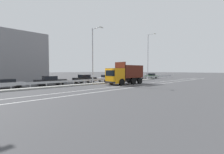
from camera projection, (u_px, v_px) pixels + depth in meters
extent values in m
plane|color=#424244|center=(109.00, 85.00, 23.90)|extent=(320.00, 320.00, 0.00)
cube|color=silver|center=(134.00, 85.00, 23.72)|extent=(62.95, 0.16, 0.01)
cube|color=silver|center=(145.00, 86.00, 22.20)|extent=(62.95, 0.16, 0.01)
cube|color=gray|center=(99.00, 83.00, 25.55)|extent=(34.62, 1.10, 0.18)
cube|color=#9EA0A5|center=(94.00, 80.00, 26.47)|extent=(62.95, 0.04, 0.32)
cylinder|color=#ADADB2|center=(11.00, 87.00, 17.74)|extent=(0.09, 0.09, 0.62)
cylinder|color=#ADADB2|center=(30.00, 86.00, 19.20)|extent=(0.09, 0.09, 0.62)
cylinder|color=#ADADB2|center=(47.00, 85.00, 20.65)|extent=(0.09, 0.09, 0.62)
cylinder|color=#ADADB2|center=(61.00, 84.00, 22.11)|extent=(0.09, 0.09, 0.62)
cylinder|color=#ADADB2|center=(74.00, 83.00, 23.57)|extent=(0.09, 0.09, 0.62)
cylinder|color=#ADADB2|center=(85.00, 82.00, 25.03)|extent=(0.09, 0.09, 0.62)
cylinder|color=#ADADB2|center=(94.00, 82.00, 26.48)|extent=(0.09, 0.09, 0.62)
cylinder|color=#ADADB2|center=(103.00, 81.00, 27.94)|extent=(0.09, 0.09, 0.62)
cylinder|color=#ADADB2|center=(111.00, 80.00, 29.40)|extent=(0.09, 0.09, 0.62)
cylinder|color=#ADADB2|center=(118.00, 80.00, 30.85)|extent=(0.09, 0.09, 0.62)
cylinder|color=#ADADB2|center=(125.00, 80.00, 32.31)|extent=(0.09, 0.09, 0.62)
cylinder|color=#ADADB2|center=(131.00, 79.00, 33.77)|extent=(0.09, 0.09, 0.62)
cylinder|color=#ADADB2|center=(136.00, 79.00, 35.23)|extent=(0.09, 0.09, 0.62)
cylinder|color=#ADADB2|center=(142.00, 78.00, 36.68)|extent=(0.09, 0.09, 0.62)
cylinder|color=#ADADB2|center=(146.00, 78.00, 38.14)|extent=(0.09, 0.09, 0.62)
cylinder|color=#ADADB2|center=(151.00, 78.00, 39.60)|extent=(0.09, 0.09, 0.62)
cylinder|color=#ADADB2|center=(155.00, 78.00, 41.06)|extent=(0.09, 0.09, 0.62)
cylinder|color=#ADADB2|center=(158.00, 77.00, 42.51)|extent=(0.09, 0.09, 0.62)
cylinder|color=#ADADB2|center=(162.00, 77.00, 43.97)|extent=(0.09, 0.09, 0.62)
cylinder|color=#ADADB2|center=(165.00, 77.00, 45.43)|extent=(0.09, 0.09, 0.62)
cylinder|color=#ADADB2|center=(168.00, 77.00, 46.88)|extent=(0.09, 0.09, 0.62)
cylinder|color=#ADADB2|center=(171.00, 77.00, 48.34)|extent=(0.09, 0.09, 0.62)
cube|color=orange|center=(115.00, 76.00, 23.49)|extent=(2.16, 2.70, 2.31)
cube|color=black|center=(110.00, 73.00, 22.85)|extent=(0.22, 2.18, 0.87)
cube|color=black|center=(110.00, 82.00, 22.89)|extent=(0.32, 2.49, 0.24)
cube|color=black|center=(129.00, 79.00, 25.59)|extent=(4.65, 1.79, 0.53)
cube|color=#511E14|center=(129.00, 77.00, 25.57)|extent=(4.56, 2.82, 0.12)
cube|color=#511E14|center=(134.00, 71.00, 24.62)|extent=(4.35, 0.49, 1.98)
cube|color=#511E14|center=(125.00, 71.00, 26.43)|extent=(4.35, 0.49, 1.98)
cube|color=#511E14|center=(120.00, 70.00, 24.16)|extent=(0.32, 2.44, 2.47)
cube|color=#511E14|center=(138.00, 71.00, 26.88)|extent=(0.32, 2.44, 1.98)
cylinder|color=black|center=(122.00, 82.00, 22.76)|extent=(1.06, 0.41, 1.04)
cylinder|color=black|center=(111.00, 81.00, 24.68)|extent=(1.06, 0.41, 1.04)
cylinder|color=black|center=(133.00, 81.00, 24.42)|extent=(1.06, 0.41, 1.04)
cylinder|color=black|center=(123.00, 80.00, 26.34)|extent=(1.06, 0.41, 1.04)
cylinder|color=black|center=(140.00, 81.00, 25.43)|extent=(1.06, 0.41, 1.04)
cylinder|color=black|center=(129.00, 80.00, 27.35)|extent=(1.06, 0.41, 1.04)
cylinder|color=white|center=(126.00, 81.00, 30.55)|extent=(0.16, 0.16, 0.29)
cylinder|color=black|center=(126.00, 79.00, 30.53)|extent=(0.16, 0.16, 0.29)
cylinder|color=white|center=(126.00, 78.00, 30.52)|extent=(0.16, 0.16, 0.29)
cylinder|color=black|center=(126.00, 77.00, 30.51)|extent=(0.16, 0.16, 0.29)
cylinder|color=white|center=(126.00, 75.00, 30.49)|extent=(0.16, 0.16, 0.29)
cylinder|color=#1E4CB2|center=(126.00, 73.00, 30.47)|extent=(0.71, 0.03, 0.71)
cylinder|color=white|center=(126.00, 73.00, 30.47)|extent=(0.76, 0.02, 0.76)
cylinder|color=#ADADB2|center=(93.00, 56.00, 24.33)|extent=(0.18, 0.18, 9.12)
cylinder|color=#ADADB2|center=(97.00, 28.00, 23.48)|extent=(0.25, 2.00, 0.10)
cube|color=silver|center=(101.00, 27.00, 22.83)|extent=(0.71, 0.25, 0.12)
cylinder|color=#ADADB2|center=(148.00, 57.00, 36.17)|extent=(0.18, 0.18, 10.99)
cylinder|color=#ADADB2|center=(151.00, 34.00, 35.24)|extent=(0.19, 1.88, 0.10)
cube|color=silver|center=(155.00, 34.00, 34.54)|extent=(0.71, 0.23, 0.12)
cube|color=#A3A3A8|center=(6.00, 84.00, 18.98)|extent=(3.94, 1.78, 0.48)
cube|color=black|center=(7.00, 81.00, 19.05)|extent=(1.66, 1.56, 0.41)
cylinder|color=black|center=(19.00, 86.00, 19.24)|extent=(0.60, 0.20, 0.60)
cylinder|color=black|center=(16.00, 85.00, 20.44)|extent=(0.60, 0.20, 0.60)
cube|color=black|center=(51.00, 81.00, 22.83)|extent=(4.53, 2.10, 0.61)
cube|color=black|center=(50.00, 78.00, 22.72)|extent=(1.96, 1.69, 0.53)
cylinder|color=black|center=(58.00, 83.00, 24.37)|extent=(0.61, 0.24, 0.60)
cylinder|color=black|center=(62.00, 83.00, 23.08)|extent=(0.61, 0.24, 0.60)
cylinder|color=black|center=(40.00, 84.00, 22.60)|extent=(0.61, 0.24, 0.60)
cylinder|color=black|center=(43.00, 84.00, 21.32)|extent=(0.61, 0.24, 0.60)
cube|color=black|center=(85.00, 79.00, 27.19)|extent=(4.28, 1.77, 0.71)
cube|color=black|center=(84.00, 76.00, 27.07)|extent=(1.82, 1.50, 0.52)
cylinder|color=black|center=(88.00, 81.00, 28.69)|extent=(0.61, 0.22, 0.60)
cylinder|color=black|center=(93.00, 81.00, 27.60)|extent=(0.61, 0.22, 0.60)
cylinder|color=black|center=(76.00, 81.00, 26.80)|extent=(0.61, 0.22, 0.60)
cylinder|color=black|center=(81.00, 82.00, 25.71)|extent=(0.61, 0.22, 0.60)
cube|color=silver|center=(107.00, 79.00, 31.27)|extent=(4.84, 2.04, 0.54)
cube|color=black|center=(107.00, 76.00, 31.14)|extent=(2.09, 1.65, 0.53)
cylinder|color=black|center=(109.00, 79.00, 32.92)|extent=(0.61, 0.24, 0.60)
cylinder|color=black|center=(115.00, 80.00, 31.83)|extent=(0.61, 0.24, 0.60)
cylinder|color=black|center=(100.00, 80.00, 30.73)|extent=(0.61, 0.24, 0.60)
cylinder|color=black|center=(105.00, 80.00, 29.64)|extent=(0.61, 0.24, 0.60)
cube|color=#A3A3A8|center=(125.00, 77.00, 35.49)|extent=(4.10, 2.15, 0.75)
cube|color=black|center=(125.00, 75.00, 35.37)|extent=(1.78, 1.76, 0.49)
cylinder|color=black|center=(125.00, 78.00, 37.02)|extent=(0.61, 0.24, 0.60)
cylinder|color=black|center=(131.00, 79.00, 35.84)|extent=(0.61, 0.24, 0.60)
cylinder|color=black|center=(119.00, 79.00, 35.17)|extent=(0.61, 0.24, 0.60)
cylinder|color=black|center=(125.00, 79.00, 33.99)|extent=(0.61, 0.24, 0.60)
cube|color=#A3A3A8|center=(137.00, 77.00, 39.13)|extent=(4.42, 2.14, 0.59)
cube|color=black|center=(137.00, 75.00, 39.20)|extent=(1.92, 1.74, 0.51)
cylinder|color=black|center=(137.00, 78.00, 37.57)|extent=(0.61, 0.24, 0.60)
cylinder|color=black|center=(132.00, 78.00, 38.71)|extent=(0.61, 0.24, 0.60)
cylinder|color=black|center=(143.00, 78.00, 39.57)|extent=(0.61, 0.24, 0.60)
cylinder|color=black|center=(137.00, 78.00, 40.71)|extent=(0.61, 0.24, 0.60)
cube|color=#335B33|center=(151.00, 76.00, 42.71)|extent=(4.84, 1.98, 0.56)
cube|color=black|center=(151.00, 74.00, 42.79)|extent=(2.06, 1.67, 0.60)
cylinder|color=black|center=(151.00, 78.00, 41.06)|extent=(0.61, 0.22, 0.60)
cylinder|color=black|center=(145.00, 77.00, 42.24)|extent=(0.61, 0.22, 0.60)
cylinder|color=black|center=(156.00, 77.00, 43.21)|extent=(0.61, 0.22, 0.60)
cylinder|color=black|center=(151.00, 77.00, 44.39)|extent=(0.61, 0.22, 0.60)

